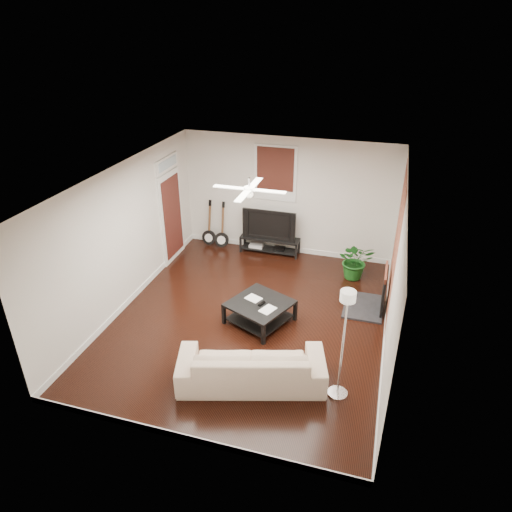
{
  "coord_description": "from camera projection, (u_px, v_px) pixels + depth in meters",
  "views": [
    {
      "loc": [
        2.18,
        -6.96,
        5.17
      ],
      "look_at": [
        0.0,
        0.4,
        1.15
      ],
      "focal_mm": 32.42,
      "sensor_mm": 36.0,
      "label": 1
    }
  ],
  "objects": [
    {
      "name": "guitar_right",
      "position": [
        221.0,
        226.0,
        11.29
      ],
      "size": [
        0.38,
        0.28,
        1.16
      ],
      "primitive_type": null,
      "rotation": [
        0.0,
        0.0,
        0.07
      ],
      "color": "black",
      "rests_on": "floor"
    },
    {
      "name": "fireplace",
      "position": [
        374.0,
        289.0,
        8.94
      ],
      "size": [
        0.8,
        1.1,
        0.92
      ],
      "primitive_type": "cube",
      "color": "black",
      "rests_on": "floor"
    },
    {
      "name": "coffee_table",
      "position": [
        260.0,
        312.0,
        8.67
      ],
      "size": [
        1.34,
        1.34,
        0.43
      ],
      "primitive_type": "cube",
      "rotation": [
        0.0,
        0.0,
        -0.41
      ],
      "color": "black",
      "rests_on": "floor"
    },
    {
      "name": "floor_lamp",
      "position": [
        343.0,
        346.0,
        6.66
      ],
      "size": [
        0.38,
        0.38,
        1.87
      ],
      "primitive_type": null,
      "rotation": [
        0.0,
        0.0,
        0.28
      ],
      "color": "silver",
      "rests_on": "floor"
    },
    {
      "name": "door_left",
      "position": [
        171.0,
        209.0,
        10.51
      ],
      "size": [
        0.08,
        1.0,
        2.5
      ],
      "primitive_type": "cube",
      "color": "white",
      "rests_on": "wall_left"
    },
    {
      "name": "room",
      "position": [
        250.0,
        254.0,
        8.21
      ],
      "size": [
        5.01,
        6.01,
        2.81
      ],
      "color": "black",
      "rests_on": "ground"
    },
    {
      "name": "ceiling_fan",
      "position": [
        249.0,
        189.0,
        7.65
      ],
      "size": [
        1.24,
        1.24,
        0.32
      ],
      "primitive_type": null,
      "color": "white",
      "rests_on": "ceiling"
    },
    {
      "name": "potted_plant",
      "position": [
        356.0,
        261.0,
        10.04
      ],
      "size": [
        0.89,
        0.81,
        0.85
      ],
      "primitive_type": "imported",
      "rotation": [
        0.0,
        0.0,
        0.22
      ],
      "color": "#18551A",
      "rests_on": "floor"
    },
    {
      "name": "sofa",
      "position": [
        251.0,
        365.0,
        7.19
      ],
      "size": [
        2.45,
        1.5,
        0.67
      ],
      "primitive_type": "imported",
      "rotation": [
        0.0,
        0.0,
        3.42
      ],
      "color": "tan",
      "rests_on": "floor"
    },
    {
      "name": "tv",
      "position": [
        270.0,
        223.0,
        10.97
      ],
      "size": [
        1.28,
        0.17,
        0.74
      ],
      "primitive_type": "imported",
      "color": "black",
      "rests_on": "tv_stand"
    },
    {
      "name": "guitar_left",
      "position": [
        208.0,
        224.0,
        11.41
      ],
      "size": [
        0.37,
        0.26,
        1.16
      ],
      "primitive_type": null,
      "rotation": [
        0.0,
        0.0,
        -0.03
      ],
      "color": "black",
      "rests_on": "floor"
    },
    {
      "name": "tv_stand",
      "position": [
        270.0,
        245.0,
        11.21
      ],
      "size": [
        1.43,
        0.38,
        0.4
      ],
      "primitive_type": "cube",
      "color": "black",
      "rests_on": "floor"
    },
    {
      "name": "brick_accent",
      "position": [
        396.0,
        247.0,
        8.43
      ],
      "size": [
        0.02,
        2.2,
        2.8
      ],
      "primitive_type": "cube",
      "color": "brown",
      "rests_on": "floor"
    },
    {
      "name": "window_back",
      "position": [
        275.0,
        173.0,
        10.55
      ],
      "size": [
        1.0,
        0.06,
        1.3
      ],
      "primitive_type": "cube",
      "color": "#37170F",
      "rests_on": "wall_back"
    }
  ]
}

